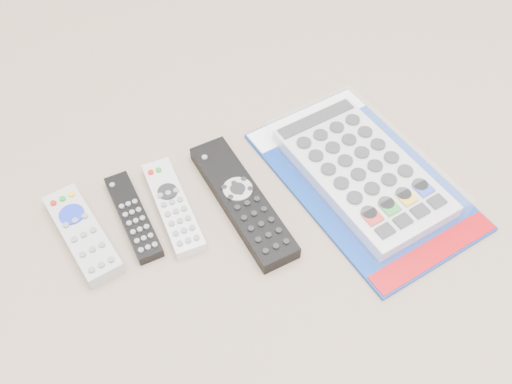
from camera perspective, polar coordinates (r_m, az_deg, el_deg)
name	(u,v)px	position (r m, az deg, el deg)	size (l,w,h in m)	color
remote_small_grey	(82,234)	(0.86, -16.97, -4.02)	(0.08, 0.18, 0.03)	#A5A5A7
remote_slim_black	(133,216)	(0.86, -12.17, -2.40)	(0.04, 0.17, 0.02)	black
remote_silver_dvd	(173,206)	(0.86, -8.31, -1.42)	(0.05, 0.18, 0.02)	silver
remote_large_black	(242,201)	(0.86, -1.38, -0.86)	(0.08, 0.25, 0.03)	black
jumbo_remote_packaged	(362,170)	(0.90, 10.60, 2.15)	(0.26, 0.38, 0.05)	navy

